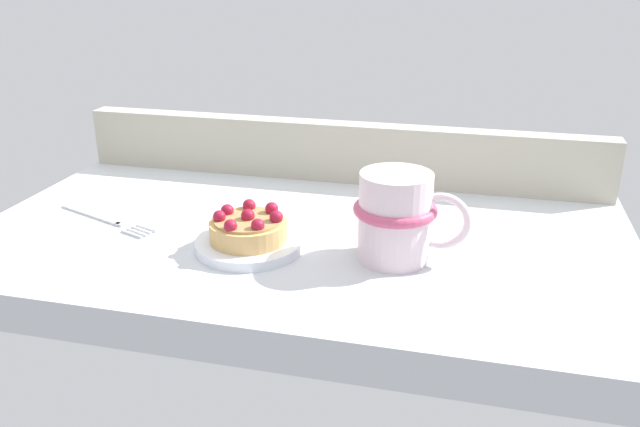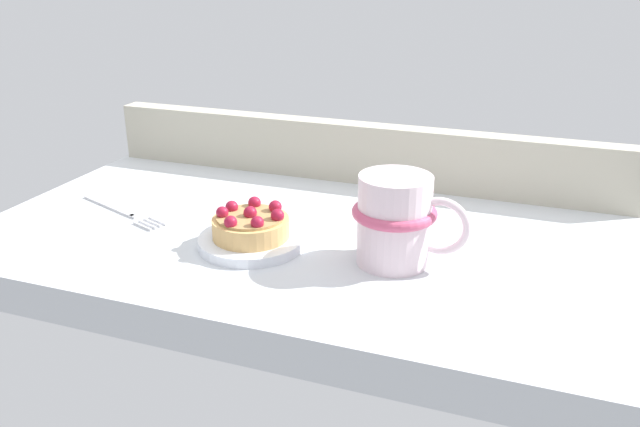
{
  "view_description": "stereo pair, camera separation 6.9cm",
  "coord_description": "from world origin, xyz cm",
  "px_view_note": "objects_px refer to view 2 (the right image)",
  "views": [
    {
      "loc": [
        19.28,
        -67.8,
        30.68
      ],
      "look_at": [
        3.75,
        -5.2,
        4.76
      ],
      "focal_mm": 36.41,
      "sensor_mm": 36.0,
      "label": 1
    },
    {
      "loc": [
        25.92,
        -65.76,
        30.68
      ],
      "look_at": [
        3.75,
        -5.2,
        4.76
      ],
      "focal_mm": 36.41,
      "sensor_mm": 36.0,
      "label": 2
    }
  ],
  "objects_px": {
    "raspberry_tart": "(251,225)",
    "coffee_mug": "(396,219)",
    "dessert_plate": "(251,242)",
    "dessert_fork": "(121,210)"
  },
  "relations": [
    {
      "from": "dessert_plate",
      "to": "dessert_fork",
      "type": "relative_size",
      "value": 0.76
    },
    {
      "from": "dessert_plate",
      "to": "dessert_fork",
      "type": "height_order",
      "value": "dessert_plate"
    },
    {
      "from": "raspberry_tart",
      "to": "dessert_fork",
      "type": "height_order",
      "value": "raspberry_tart"
    },
    {
      "from": "coffee_mug",
      "to": "dessert_fork",
      "type": "distance_m",
      "value": 0.36
    },
    {
      "from": "raspberry_tart",
      "to": "dessert_fork",
      "type": "xyz_separation_m",
      "value": [
        -0.2,
        0.03,
        -0.02
      ]
    },
    {
      "from": "raspberry_tart",
      "to": "coffee_mug",
      "type": "relative_size",
      "value": 0.7
    },
    {
      "from": "dessert_plate",
      "to": "raspberry_tart",
      "type": "relative_size",
      "value": 1.39
    },
    {
      "from": "raspberry_tart",
      "to": "coffee_mug",
      "type": "height_order",
      "value": "coffee_mug"
    },
    {
      "from": "dessert_plate",
      "to": "raspberry_tart",
      "type": "xyz_separation_m",
      "value": [
        0.0,
        0.0,
        0.02
      ]
    },
    {
      "from": "dessert_plate",
      "to": "coffee_mug",
      "type": "distance_m",
      "value": 0.17
    }
  ]
}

